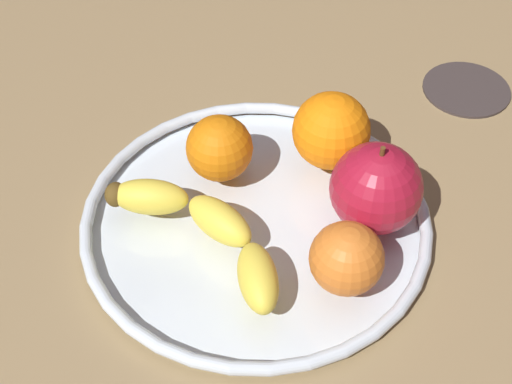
{
  "coord_description": "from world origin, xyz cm",
  "views": [
    {
      "loc": [
        -22.33,
        39.12,
        53.26
      ],
      "look_at": [
        0.0,
        0.0,
        4.8
      ],
      "focal_mm": 51.7,
      "sensor_mm": 36.0,
      "label": 1
    }
  ],
  "objects": [
    {
      "name": "orange_back_left",
      "position": [
        -10.31,
        2.94,
        4.97
      ],
      "size": [
        6.33,
        6.33,
        6.33
      ],
      "primitive_type": "sphere",
      "color": "orange",
      "rests_on": "fruit_bowl"
    },
    {
      "name": "orange_front_left",
      "position": [
        5.73,
        -3.04,
        5.01
      ],
      "size": [
        6.42,
        6.42,
        6.42
      ],
      "primitive_type": "sphere",
      "color": "orange",
      "rests_on": "fruit_bowl"
    },
    {
      "name": "ground_plane",
      "position": [
        0.0,
        0.0,
        -2.0
      ],
      "size": [
        169.23,
        169.23,
        4.0
      ],
      "primitive_type": "cube",
      "color": "#927951"
    },
    {
      "name": "fruit_bowl",
      "position": [
        0.0,
        0.0,
        0.92
      ],
      "size": [
        32.78,
        32.78,
        1.8
      ],
      "color": "silver",
      "rests_on": "ground_plane"
    },
    {
      "name": "apple",
      "position": [
        -9.52,
        -4.69,
        5.96
      ],
      "size": [
        8.31,
        8.31,
        9.11
      ],
      "color": "#AB182F",
      "rests_on": "fruit_bowl"
    },
    {
      "name": "banana",
      "position": [
        2.44,
        5.09,
        3.47
      ],
      "size": [
        21.01,
        10.01,
        3.34
      ],
      "rotation": [
        0.0,
        0.0,
        -0.23
      ],
      "color": "yellow",
      "rests_on": "fruit_bowl"
    },
    {
      "name": "orange_center",
      "position": [
        -2.65,
        -9.93,
        5.59
      ],
      "size": [
        7.57,
        7.57,
        7.57
      ],
      "primitive_type": "sphere",
      "color": "orange",
      "rests_on": "fruit_bowl"
    },
    {
      "name": "ambient_coaster",
      "position": [
        -10.69,
        -29.39,
        0.3
      ],
      "size": [
        9.84,
        9.84,
        0.6
      ],
      "primitive_type": "cylinder",
      "color": "#3B3230",
      "rests_on": "ground_plane"
    }
  ]
}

